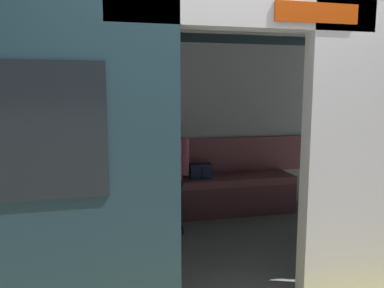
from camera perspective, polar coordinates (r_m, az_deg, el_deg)
train_car at (r=3.43m, az=0.59°, el=6.91°), size 6.40×2.52×2.20m
bench_seat at (r=4.49m, az=-1.64°, el=-6.77°), size 2.83×0.44×0.46m
person_seated at (r=4.33m, az=-3.99°, el=-2.89°), size 0.55×0.69×1.19m
handbag at (r=4.54m, az=1.27°, el=-4.08°), size 0.26×0.15×0.17m
book at (r=4.46m, az=-8.78°, el=-5.35°), size 0.18×0.24×0.03m
grab_pole_door at (r=2.80m, az=-2.73°, el=-1.73°), size 0.04×0.04×2.06m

